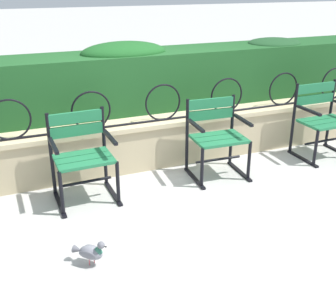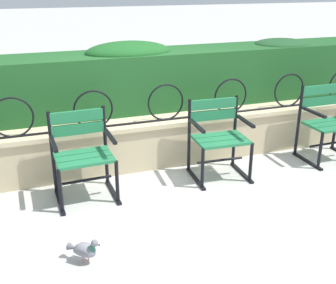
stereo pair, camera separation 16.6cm
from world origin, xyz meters
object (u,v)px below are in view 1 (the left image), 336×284
park_chair_centre_left (82,154)px  pigeon_near_chairs (91,252)px  park_chair_centre_right (216,135)px  park_chair_rightmost (322,118)px

park_chair_centre_left → pigeon_near_chairs: (-0.17, -1.07, -0.35)m
park_chair_centre_right → park_chair_rightmost: (1.44, 0.01, 0.01)m
park_chair_centre_left → pigeon_near_chairs: size_ratio=3.61×
park_chair_centre_left → park_chair_rightmost: park_chair_rightmost is taller
park_chair_centre_left → park_chair_rightmost: 2.89m
park_chair_centre_left → pigeon_near_chairs: 1.14m
pigeon_near_chairs → park_chair_rightmost: bearing=19.3°
park_chair_centre_right → park_chair_rightmost: size_ratio=0.95×
park_chair_rightmost → park_chair_centre_right: bearing=-179.6°
park_chair_rightmost → pigeon_near_chairs: park_chair_rightmost is taller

